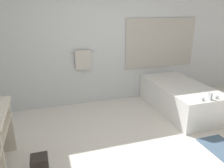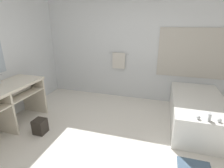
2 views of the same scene
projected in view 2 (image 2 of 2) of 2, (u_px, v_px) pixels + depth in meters
The scene contains 6 objects.
ground_plane at pixel (102, 152), 2.70m from camera, with size 16.00×16.00×0.00m, color silver.
wall_back_with_blinds at pixel (134, 46), 4.24m from camera, with size 7.40×0.13×2.70m.
vanity_counter at pixel (0, 100), 3.01m from camera, with size 0.64×1.69×0.84m.
sink_faucet at pixel (0, 79), 3.16m from camera, with size 0.09×0.04×0.18m.
bathtub at pixel (197, 110), 3.36m from camera, with size 0.93×1.81×0.66m.
waste_bin at pixel (40, 126), 3.14m from camera, with size 0.21×0.21×0.27m.
Camera 2 is at (0.77, -2.05, 1.91)m, focal length 28.00 mm.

